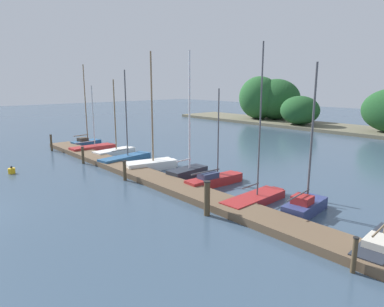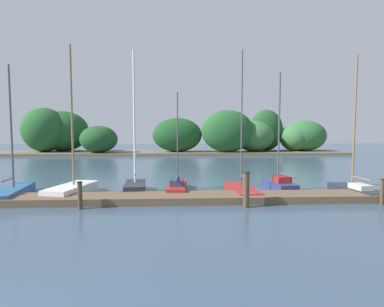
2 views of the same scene
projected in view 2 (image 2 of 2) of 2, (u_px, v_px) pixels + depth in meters
The scene contains 12 objects.
dock_pier at pixel (95, 199), 14.64m from camera, with size 29.09×1.80×0.35m.
far_shore at pixel (169, 135), 45.26m from camera, with size 57.73×8.42×6.85m.
sailboat_3 at pixel (13, 191), 15.78m from camera, with size 1.70×4.48×6.80m.
sailboat_4 at pixel (73, 188), 16.19m from camera, with size 2.05×3.80×7.90m.
sailboat_5 at pixel (135, 184), 16.98m from camera, with size 1.30×2.99×7.80m.
sailboat_6 at pixel (177, 186), 17.14m from camera, with size 1.17×4.01×5.58m.
sailboat_7 at pixel (241, 189), 16.70m from camera, with size 1.34×4.20×7.75m.
sailboat_8 at pixel (279, 183), 17.51m from camera, with size 1.35×3.36×6.76m.
sailboat_9 at pixel (354, 187), 16.52m from camera, with size 1.32×3.90×7.50m.
mooring_piling_2 at pixel (80, 195), 13.38m from camera, with size 0.23×0.23×1.22m.
mooring_piling_3 at pixel (246, 189), 13.68m from camera, with size 0.31×0.31×1.61m.
mooring_piling_4 at pixel (382, 191), 14.25m from camera, with size 0.18×0.18×1.21m.
Camera 2 is at (3.92, -4.05, 3.42)m, focal length 28.58 mm.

